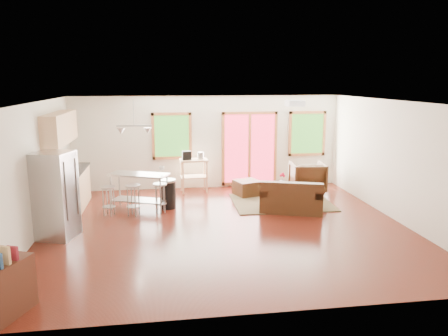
{
  "coord_description": "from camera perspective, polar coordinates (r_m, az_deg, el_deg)",
  "views": [
    {
      "loc": [
        -1.31,
        -8.64,
        3.03
      ],
      "look_at": [
        0.0,
        0.3,
        1.2
      ],
      "focal_mm": 35.0,
      "sensor_mm": 36.0,
      "label": 1
    }
  ],
  "objects": [
    {
      "name": "loveseat",
      "position": [
        10.32,
        8.79,
        -4.02
      ],
      "size": [
        1.61,
        1.22,
        0.76
      ],
      "rotation": [
        0.0,
        0.0,
        -0.32
      ],
      "color": "#321C0D",
      "rests_on": "floor"
    },
    {
      "name": "window_left",
      "position": [
        12.2,
        -6.83,
        4.17
      ],
      "size": [
        1.1,
        0.05,
        1.3
      ],
      "color": "#28561A",
      "rests_on": "back_wall"
    },
    {
      "name": "refrigerator",
      "position": [
        9.01,
        -21.13,
        -3.35
      ],
      "size": [
        0.84,
        0.83,
        1.69
      ],
      "rotation": [
        0.0,
        0.0,
        -0.3
      ],
      "color": "#B7BABC",
      "rests_on": "floor"
    },
    {
      "name": "vase",
      "position": [
        11.1,
        7.61,
        -1.71
      ],
      "size": [
        0.26,
        0.26,
        0.34
      ],
      "rotation": [
        0.0,
        0.0,
        -0.4
      ],
      "color": "silver",
      "rests_on": "coffee_table"
    },
    {
      "name": "bar_stool_a",
      "position": [
        10.19,
        -14.88,
        -3.29
      ],
      "size": [
        0.42,
        0.42,
        0.68
      ],
      "rotation": [
        0.0,
        0.0,
        -0.39
      ],
      "color": "#B7BABC",
      "rests_on": "floor"
    },
    {
      "name": "kitchen_cart",
      "position": [
        11.89,
        -4.08,
        0.53
      ],
      "size": [
        0.78,
        0.52,
        1.15
      ],
      "rotation": [
        0.0,
        0.0,
        0.06
      ],
      "color": "tan",
      "rests_on": "floor"
    },
    {
      "name": "book",
      "position": [
        11.25,
        10.59,
        -1.47
      ],
      "size": [
        0.23,
        0.08,
        0.31
      ],
      "primitive_type": "imported",
      "rotation": [
        0.0,
        0.0,
        -0.23
      ],
      "color": "maroon",
      "rests_on": "coffee_table"
    },
    {
      "name": "front_wall",
      "position": [
        5.57,
        5.73,
        -6.71
      ],
      "size": [
        7.5,
        0.02,
        2.6
      ],
      "primitive_type": "cube",
      "color": "silver",
      "rests_on": "ground"
    },
    {
      "name": "bar_stool_b",
      "position": [
        10.04,
        -11.79,
        -3.2
      ],
      "size": [
        0.45,
        0.45,
        0.71
      ],
      "rotation": [
        0.0,
        0.0,
        -0.43
      ],
      "color": "#B7BABC",
      "rests_on": "floor"
    },
    {
      "name": "right_wall",
      "position": [
        10.16,
        21.74,
        0.83
      ],
      "size": [
        0.02,
        7.0,
        2.6
      ],
      "primitive_type": "cube",
      "color": "silver",
      "rests_on": "ground"
    },
    {
      "name": "pendant_light",
      "position": [
        10.22,
        -11.64,
        4.86
      ],
      "size": [
        0.8,
        0.18,
        0.79
      ],
      "color": "gray",
      "rests_on": "ceiling"
    },
    {
      "name": "bookshelf",
      "position": [
        6.47,
        -26.73,
        -14.0
      ],
      "size": [
        0.62,
        0.89,
        0.98
      ],
      "rotation": [
        0.0,
        0.0,
        -0.4
      ],
      "color": "#3A1C11",
      "rests_on": "floor"
    },
    {
      "name": "ottoman",
      "position": [
        11.64,
        3.04,
        -2.62
      ],
      "size": [
        0.77,
        0.77,
        0.41
      ],
      "primitive_type": "cube",
      "rotation": [
        0.0,
        0.0,
        0.31
      ],
      "color": "#321C0D",
      "rests_on": "floor"
    },
    {
      "name": "coffee_table",
      "position": [
        11.28,
        8.69,
        -2.65
      ],
      "size": [
        0.9,
        0.55,
        0.36
      ],
      "rotation": [
        0.0,
        0.0,
        0.01
      ],
      "color": "#3A1C11",
      "rests_on": "floor"
    },
    {
      "name": "ceiling_flush",
      "position": [
        9.7,
        9.23,
        8.35
      ],
      "size": [
        0.35,
        0.35,
        0.12
      ],
      "primitive_type": "cube",
      "color": "white",
      "rests_on": "ceiling"
    },
    {
      "name": "back_wall",
      "position": [
        12.34,
        -2.16,
        3.38
      ],
      "size": [
        7.5,
        0.02,
        2.6
      ],
      "primitive_type": "cube",
      "color": "silver",
      "rests_on": "ground"
    },
    {
      "name": "cup",
      "position": [
        10.33,
        -8.15,
        0.06
      ],
      "size": [
        0.14,
        0.13,
        0.12
      ],
      "primitive_type": "imported",
      "rotation": [
        0.0,
        0.0,
        0.33
      ],
      "color": "white",
      "rests_on": "island"
    },
    {
      "name": "bar_stool_c",
      "position": [
        10.19,
        -8.35,
        -2.98
      ],
      "size": [
        0.37,
        0.37,
        0.69
      ],
      "rotation": [
        0.0,
        0.0,
        0.15
      ],
      "color": "#B7BABC",
      "rests_on": "floor"
    },
    {
      "name": "armchair",
      "position": [
        12.14,
        10.84,
        -1.0
      ],
      "size": [
        0.96,
        0.91,
        0.91
      ],
      "primitive_type": "imported",
      "rotation": [
        0.0,
        0.0,
        3.05
      ],
      "color": "#321C0D",
      "rests_on": "floor"
    },
    {
      "name": "window_right",
      "position": [
        12.9,
        10.81,
        4.44
      ],
      "size": [
        1.1,
        0.05,
        1.3
      ],
      "color": "#28561A",
      "rests_on": "back_wall"
    },
    {
      "name": "cabinets",
      "position": [
        10.77,
        -19.82,
        -0.49
      ],
      "size": [
        0.64,
        2.24,
        2.3
      ],
      "color": "tan",
      "rests_on": "floor"
    },
    {
      "name": "rug",
      "position": [
        11.08,
        7.5,
        -4.45
      ],
      "size": [
        2.46,
        1.92,
        0.02
      ],
      "primitive_type": "cube",
      "rotation": [
        0.0,
        0.0,
        -0.03
      ],
      "color": "#3F5738",
      "rests_on": "floor"
    },
    {
      "name": "french_doors",
      "position": [
        12.5,
        3.35,
        2.55
      ],
      "size": [
        1.6,
        0.05,
        2.1
      ],
      "color": "#B12035",
      "rests_on": "back_wall"
    },
    {
      "name": "left_wall",
      "position": [
        9.14,
        -23.71,
        -0.43
      ],
      "size": [
        0.02,
        7.0,
        2.6
      ],
      "primitive_type": "cube",
      "color": "silver",
      "rests_on": "ground"
    },
    {
      "name": "trash_can",
      "position": [
        10.54,
        -7.32,
        -3.34
      ],
      "size": [
        0.47,
        0.47,
        0.7
      ],
      "rotation": [
        0.0,
        0.0,
        -0.26
      ],
      "color": "black",
      "rests_on": "floor"
    },
    {
      "name": "ceiling",
      "position": [
        8.75,
        0.29,
        8.7
      ],
      "size": [
        7.5,
        7.0,
        0.02
      ],
      "primitive_type": "cube",
      "color": "white",
      "rests_on": "ground"
    },
    {
      "name": "island",
      "position": [
        10.48,
        -11.03,
        -2.19
      ],
      "size": [
        1.48,
        1.03,
        0.87
      ],
      "rotation": [
        0.0,
        0.0,
        -0.39
      ],
      "color": "#B7BABC",
      "rests_on": "floor"
    },
    {
      "name": "floor",
      "position": [
        9.25,
        0.27,
        -7.73
      ],
      "size": [
        7.5,
        7.0,
        0.02
      ],
      "primitive_type": "cube",
      "color": "#3A110A",
      "rests_on": "ground"
    }
  ]
}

